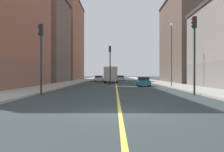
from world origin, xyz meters
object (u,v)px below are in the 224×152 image
Objects in this scene: box_truck at (111,74)px; building_left_mid at (190,40)px; traffic_light_right_near at (41,49)px; car_teal at (143,82)px; traffic_light_left_near at (194,44)px; street_lamp_left_near at (172,49)px; car_silver at (121,78)px; building_right_midblock at (44,40)px; building_right_distant at (65,40)px; car_white at (99,78)px; traffic_light_median_far at (110,60)px.

building_left_mid is at bearing 7.07° from box_truck.
car_teal is at bearing 58.00° from traffic_light_right_near.
traffic_light_left_near is 1.10× the size of traffic_light_right_near.
car_teal is (-10.97, -16.55, -7.85)m from building_left_mid.
traffic_light_left_near is 31.03m from box_truck.
traffic_light_right_near is at bearing -180.00° from traffic_light_left_near.
street_lamp_left_near reaches higher than traffic_light_left_near.
car_teal is 1.01× the size of car_silver.
building_right_midblock is 22.92m from building_right_distant.
building_right_midblock is 15.06m from car_white.
building_right_midblock is at bearing -148.08° from car_white.
traffic_light_right_near is (-12.00, -0.00, -0.34)m from traffic_light_left_near.
traffic_light_median_far is (13.75, -37.38, -7.61)m from building_right_distant.
traffic_light_left_near is 1.06× the size of traffic_light_median_far.
traffic_light_median_far is at bearing -82.30° from car_white.
traffic_light_median_far is 0.73× the size of box_truck.
building_right_distant is 5.79× the size of car_teal.
building_right_distant reaches higher than box_truck.
building_right_distant is at bearing 149.76° from car_silver.
car_silver is at bearing 85.58° from traffic_light_median_far.
traffic_light_median_far is 1.32× the size of car_white.
building_right_midblock is at bearing 177.91° from building_left_mid.
box_truck is (-15.63, -1.94, -6.87)m from building_left_mid.
traffic_light_left_near is (20.65, -55.91, -7.42)m from building_right_distant.
box_truck is (13.70, -3.01, -7.03)m from building_right_midblock.
building_left_mid is at bearing -47.32° from car_silver.
traffic_light_right_near is at bearing -122.00° from car_teal.
building_right_midblock reaches higher than traffic_light_right_near.
building_right_distant is 5.56× the size of car_white.
building_left_mid is 2.71× the size of box_truck.
building_right_distant is at bearing 140.91° from building_left_mid.
building_right_midblock reaches higher than car_silver.
traffic_light_median_far reaches higher than box_truck.
building_right_midblock reaches higher than traffic_light_median_far.
building_right_midblock reaches higher than building_left_mid.
car_teal is (4.61, -2.99, -3.16)m from traffic_light_median_far.
traffic_light_left_near is at bearing -84.20° from car_silver.
building_left_mid is at bearing 57.19° from traffic_light_right_near.
traffic_light_left_near is 12.01m from traffic_light_right_near.
traffic_light_median_far is at bearing -94.42° from car_silver.
building_right_distant is 4.21× the size of traffic_light_median_far.
building_left_mid is 3.69× the size of traffic_light_median_far.
building_right_distant is at bearing 116.87° from street_lamp_left_near.
building_left_mid reaches higher than box_truck.
traffic_light_left_near is at bearing -76.21° from car_white.
traffic_light_left_near is 19.77m from traffic_light_median_far.
car_teal is at bearing 98.41° from traffic_light_left_near.
traffic_light_left_near is 1.47× the size of car_silver.
building_right_distant is 4.40× the size of traffic_light_right_near.
traffic_light_median_far is (-15.58, -13.56, -4.69)m from building_left_mid.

